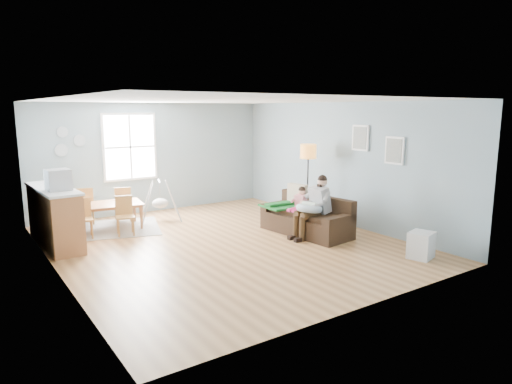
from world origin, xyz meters
TOP-DOWN VIEW (x-y plane):
  - room at (0.00, 0.00)m, footprint 8.40×9.40m
  - window at (-0.60, 3.46)m, footprint 1.32×0.08m
  - pictures at (2.97, -1.05)m, footprint 0.05×1.34m
  - wall_plates at (-2.00, 3.47)m, footprint 0.67×0.02m
  - sofa at (1.80, -0.33)m, footprint 1.04×2.01m
  - green_throw at (1.65, 0.30)m, footprint 0.90×0.73m
  - beige_pillow at (1.94, 0.19)m, footprint 0.23×0.49m
  - father at (1.71, -0.62)m, footprint 0.87×0.40m
  - nursing_pillow at (1.56, -0.63)m, footprint 0.60×0.59m
  - infant at (1.55, -0.60)m, footprint 0.22×0.36m
  - toddler at (1.70, -0.15)m, footprint 0.50×0.31m
  - floor_lamp at (2.44, 0.44)m, footprint 0.36×0.36m
  - storage_cube at (2.35, -2.66)m, footprint 0.50×0.47m
  - rug at (-1.60, 2.35)m, footprint 2.60×2.24m
  - dining_table at (-1.60, 2.35)m, footprint 1.68×1.09m
  - chair_sw at (-2.14, 1.93)m, footprint 0.43×0.43m
  - chair_se at (-1.37, 1.71)m, footprint 0.43×0.43m
  - chair_nw at (-1.83, 2.99)m, footprint 0.47×0.47m
  - chair_ne at (-1.06, 2.77)m, footprint 0.44×0.44m
  - counter at (-2.70, 1.71)m, footprint 0.69×2.02m
  - monitor at (-2.66, 1.33)m, footprint 0.42×0.40m
  - baby_swing at (-0.28, 2.49)m, footprint 1.13×1.15m

SIDE VIEW (x-z plane):
  - rug at x=-1.60m, z-range 0.00..0.01m
  - storage_cube at x=2.35m, z-range 0.00..0.46m
  - sofa at x=1.80m, z-range -0.11..0.67m
  - dining_table at x=-1.60m, z-range 0.00..0.55m
  - baby_swing at x=-0.28m, z-range -0.05..0.87m
  - chair_se at x=-1.37m, z-range 0.04..0.84m
  - chair_sw at x=-2.14m, z-range 0.04..0.85m
  - chair_ne at x=-1.06m, z-range 0.05..0.86m
  - chair_nw at x=-1.83m, z-range 0.05..0.90m
  - green_throw at x=1.65m, z-range 0.48..0.52m
  - counter at x=-2.70m, z-range 0.01..1.12m
  - nursing_pillow at x=1.56m, z-range 0.50..0.72m
  - toddler at x=1.70m, z-range 0.28..1.03m
  - father at x=1.71m, z-range 0.04..1.29m
  - infant at x=1.55m, z-range 0.62..0.75m
  - beige_pillow at x=1.94m, z-range 0.48..0.95m
  - monitor at x=-2.66m, z-range 1.11..1.49m
  - floor_lamp at x=2.44m, z-range 0.58..2.35m
  - window at x=-0.60m, z-range 0.84..2.46m
  - wall_plates at x=-2.00m, z-range 1.50..2.16m
  - pictures at x=2.97m, z-range 1.48..2.22m
  - room at x=0.00m, z-range 0.47..4.37m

